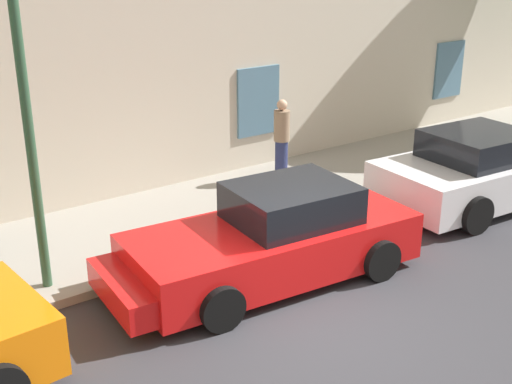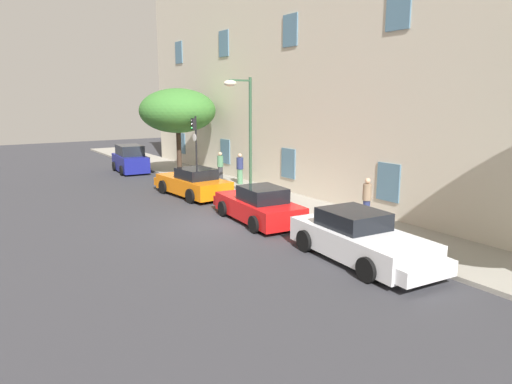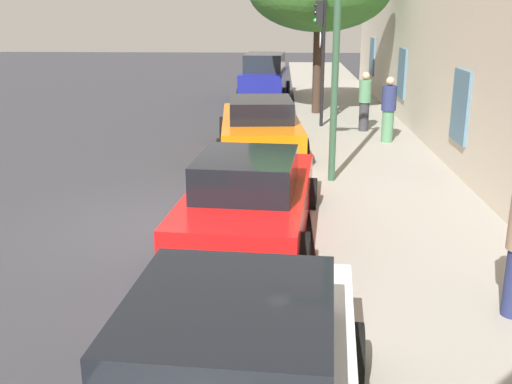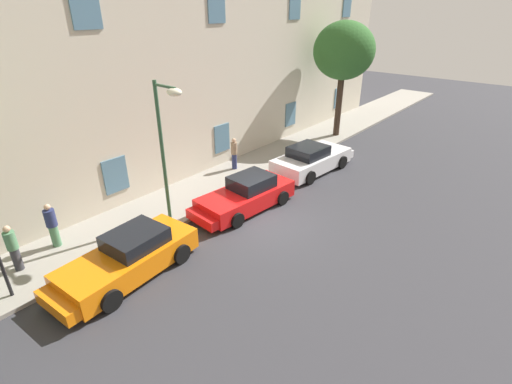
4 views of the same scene
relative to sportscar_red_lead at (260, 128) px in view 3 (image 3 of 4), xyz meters
name	(u,v)px [view 3 (image 3 of 4)]	position (x,y,z in m)	size (l,w,h in m)	color
ground_plane	(171,229)	(5.70, -1.31, -0.63)	(80.00, 80.00, 0.00)	#333338
sidewalk	(409,228)	(5.70, 2.67, -0.56)	(60.00, 3.24, 0.14)	gray
sportscar_red_lead	(260,128)	(0.00, 0.00, 0.00)	(5.10, 2.35, 1.44)	orange
sportscar_yellow_flank	(251,199)	(5.90, 0.05, -0.02)	(4.99, 2.35, 1.45)	red
hatchback_parked	(265,79)	(-9.06, -0.12, 0.20)	(3.74, 2.06, 1.81)	navy
traffic_light	(321,39)	(-2.88, 1.67, 2.04)	(0.44, 0.36, 3.72)	black
pedestrian_strolling	(389,109)	(-0.75, 3.35, 0.38)	(0.44, 0.44, 1.71)	#4C7F59
pedestrian_bystander	(365,101)	(-2.21, 2.92, 0.37)	(0.44, 0.44, 1.68)	#333338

